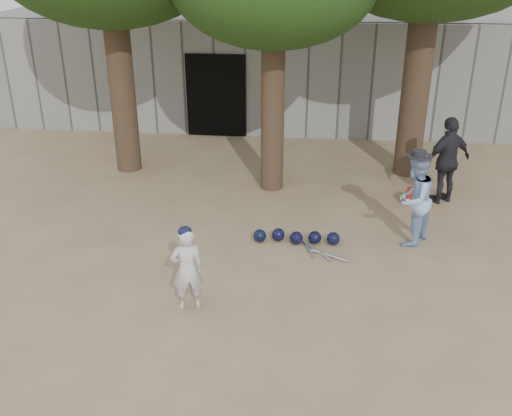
# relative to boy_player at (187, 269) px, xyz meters

# --- Properties ---
(ground) EXTENTS (70.00, 70.00, 0.00)m
(ground) POSITION_rel_boy_player_xyz_m (0.21, 0.44, -0.62)
(ground) COLOR #937C5E
(ground) RESTS_ON ground
(boy_player) EXTENTS (0.53, 0.44, 1.25)m
(boy_player) POSITION_rel_boy_player_xyz_m (0.00, 0.00, 0.00)
(boy_player) COLOR silver
(boy_player) RESTS_ON ground
(spectator_blue) EXTENTS (0.94, 0.99, 1.62)m
(spectator_blue) POSITION_rel_boy_player_xyz_m (3.41, 2.37, 0.19)
(spectator_blue) COLOR #94B0E5
(spectator_blue) RESTS_ON ground
(spectator_dark) EXTENTS (1.11, 0.88, 1.76)m
(spectator_dark) POSITION_rel_boy_player_xyz_m (4.32, 4.26, 0.25)
(spectator_dark) COLOR #222227
(spectator_dark) RESTS_ON ground
(red_bag) EXTENTS (0.50, 0.44, 0.30)m
(red_bag) POSITION_rel_boy_player_xyz_m (3.77, 4.04, -0.47)
(red_bag) COLOR maroon
(red_bag) RESTS_ON ground
(back_building) EXTENTS (16.00, 5.24, 3.00)m
(back_building) POSITION_rel_boy_player_xyz_m (0.21, 10.78, 0.87)
(back_building) COLOR gray
(back_building) RESTS_ON ground
(helmet_row) EXTENTS (1.51, 0.32, 0.23)m
(helmet_row) POSITION_rel_boy_player_xyz_m (1.45, 2.14, -0.51)
(helmet_row) COLOR black
(helmet_row) RESTS_ON ground
(bat_pile) EXTENTS (0.84, 0.78, 0.06)m
(bat_pile) POSITION_rel_boy_player_xyz_m (1.83, 1.80, -0.60)
(bat_pile) COLOR #B9BAC0
(bat_pile) RESTS_ON ground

